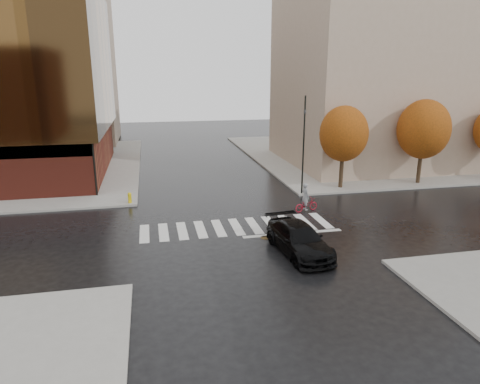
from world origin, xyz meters
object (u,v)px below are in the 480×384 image
object	(u,v)px
traffic_light_nw	(92,138)
fire_hydrant	(130,197)
cyclist	(306,202)
traffic_light_ne	(304,139)
sedan	(299,239)

from	to	relation	value
traffic_light_nw	fire_hydrant	bearing A→B (deg)	40.35
cyclist	traffic_light_nw	distance (m)	16.09
traffic_light_ne	fire_hydrant	bearing A→B (deg)	-3.58
sedan	cyclist	world-z (taller)	cyclist
traffic_light_ne	cyclist	bearing A→B (deg)	71.23
traffic_light_ne	traffic_light_nw	bearing A→B (deg)	-12.69
traffic_light_nw	sedan	bearing A→B (deg)	36.57
cyclist	fire_hydrant	world-z (taller)	cyclist
cyclist	traffic_light_nw	world-z (taller)	traffic_light_nw
sedan	fire_hydrant	bearing A→B (deg)	123.98
sedan	traffic_light_nw	xyz separation A→B (m)	(-11.39, 13.00, 3.77)
cyclist	traffic_light_ne	size ratio (longest dim) A/B	0.27
traffic_light_nw	traffic_light_ne	xyz separation A→B (m)	(15.30, -2.70, -0.19)
cyclist	traffic_light_nw	size ratio (longest dim) A/B	0.26
sedan	fire_hydrant	xyz separation A→B (m)	(-8.89, 10.50, -0.19)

